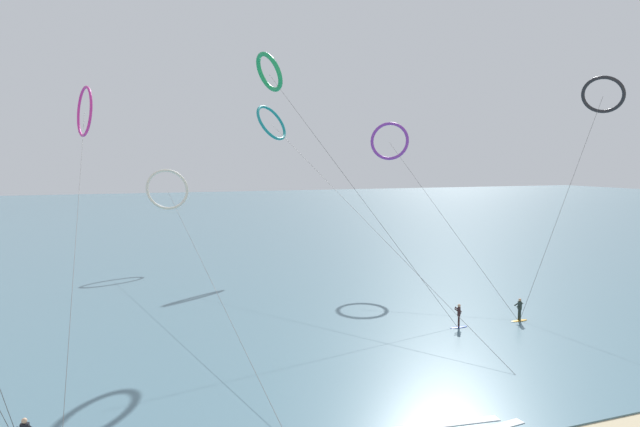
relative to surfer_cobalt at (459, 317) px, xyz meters
name	(u,v)px	position (x,y,z in m)	size (l,w,h in m)	color
sea_water	(176,219)	(-10.30, 85.58, -0.78)	(400.00, 200.00, 0.08)	slate
surfer_cobalt	(459,317)	(0.00, 0.00, 0.00)	(1.40, 0.73, 1.70)	#2647B7
surfer_amber	(519,311)	(5.15, -0.18, 0.00)	(1.40, 0.66, 1.70)	orange
kite_emerald	(269,72)	(-9.43, 15.59, 18.82)	(10.77, 17.61, 21.40)	#199351
kite_magenta	(84,112)	(-24.88, 23.89, 15.60)	(1.95, 37.11, 18.83)	#CC288E
kite_teal	(272,123)	(-4.36, 33.12, 15.64)	(5.49, 44.65, 18.70)	teal
kite_violet	(390,141)	(5.69, 21.71, 13.20)	(4.01, 23.54, 16.14)	purple
kite_ivory	(167,189)	(-16.70, 33.73, 7.79)	(5.10, 47.17, 11.01)	silver
kite_charcoal	(603,95)	(18.57, 5.67, 16.91)	(15.37, 8.01, 19.40)	black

